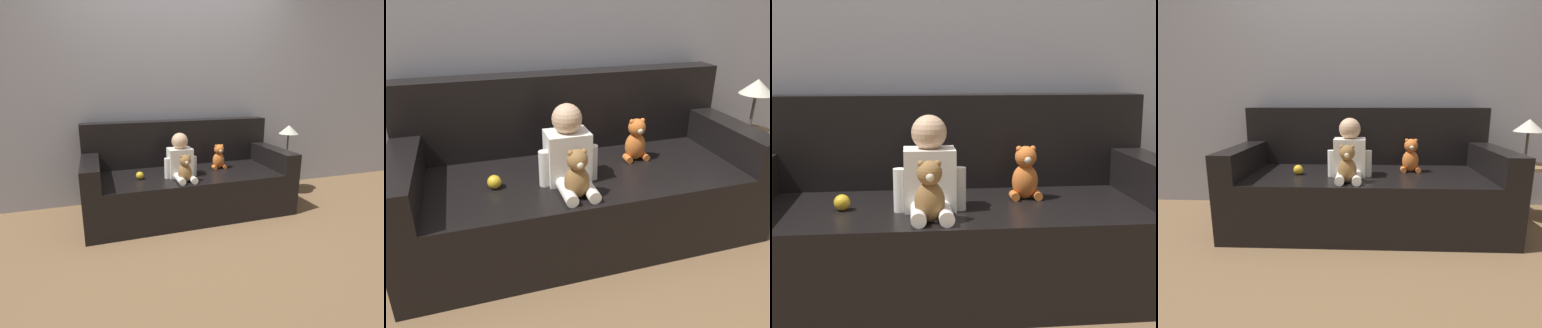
{
  "view_description": "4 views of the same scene",
  "coord_description": "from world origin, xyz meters",
  "views": [
    {
      "loc": [
        -0.86,
        -2.76,
        1.27
      ],
      "look_at": [
        0.03,
        -0.05,
        0.51
      ],
      "focal_mm": 28.0,
      "sensor_mm": 36.0,
      "label": 1
    },
    {
      "loc": [
        -0.59,
        -1.84,
        1.33
      ],
      "look_at": [
        -0.06,
        -0.12,
        0.51
      ],
      "focal_mm": 35.0,
      "sensor_mm": 36.0,
      "label": 2
    },
    {
      "loc": [
        -0.21,
        -2.4,
        1.05
      ],
      "look_at": [
        0.03,
        -0.12,
        0.62
      ],
      "focal_mm": 50.0,
      "sensor_mm": 36.0,
      "label": 3
    },
    {
      "loc": [
        -0.03,
        -2.23,
        0.95
      ],
      "look_at": [
        -0.12,
        -0.04,
        0.49
      ],
      "focal_mm": 28.0,
      "sensor_mm": 36.0,
      "label": 4
    }
  ],
  "objects": [
    {
      "name": "plush_toy_side",
      "position": [
        0.34,
        0.02,
        0.54
      ],
      "size": [
        0.15,
        0.12,
        0.25
      ],
      "color": "orange",
      "rests_on": "couch"
    },
    {
      "name": "ground_plane",
      "position": [
        0.0,
        0.0,
        0.0
      ],
      "size": [
        12.0,
        12.0,
        0.0
      ],
      "primitive_type": "plane",
      "color": "brown"
    },
    {
      "name": "person_baby",
      "position": [
        -0.12,
        -0.14,
        0.59
      ],
      "size": [
        0.31,
        0.37,
        0.42
      ],
      "color": "white",
      "rests_on": "couch"
    },
    {
      "name": "toy_ball",
      "position": [
        -0.5,
        -0.1,
        0.46
      ],
      "size": [
        0.07,
        0.07,
        0.07
      ],
      "color": "gold",
      "rests_on": "couch"
    },
    {
      "name": "couch",
      "position": [
        0.0,
        0.06,
        0.31
      ],
      "size": [
        2.02,
        0.88,
        0.9
      ],
      "color": "black",
      "rests_on": "ground_plane"
    },
    {
      "name": "side_table",
      "position": [
        1.26,
        0.15,
        0.6
      ],
      "size": [
        0.34,
        0.34,
        0.82
      ],
      "color": "#93704C",
      "rests_on": "ground_plane"
    },
    {
      "name": "teddy_bear_brown",
      "position": [
        -0.13,
        -0.32,
        0.55
      ],
      "size": [
        0.12,
        0.12,
        0.25
      ],
      "color": "olive",
      "rests_on": "couch"
    },
    {
      "name": "wall_back",
      "position": [
        0.0,
        0.52,
        1.3
      ],
      "size": [
        8.0,
        0.05,
        2.6
      ],
      "color": "#93939E",
      "rests_on": "ground_plane"
    }
  ]
}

